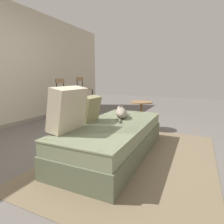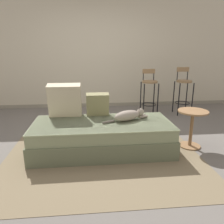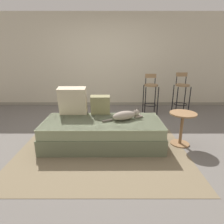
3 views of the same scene
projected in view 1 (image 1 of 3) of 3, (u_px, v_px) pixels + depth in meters
ground_plane at (90, 149)px, 2.81m from camera, size 16.00×16.00×0.00m
area_rug at (134, 157)px, 2.52m from camera, size 2.69×1.98×0.01m
couch at (114, 138)px, 2.60m from camera, size 2.00×0.89×0.44m
throw_pillow_corner at (68, 109)px, 2.16m from camera, size 0.49×0.27×0.52m
throw_pillow_middle at (90, 109)px, 2.62m from camera, size 0.35×0.19×0.36m
cat at (121, 112)px, 2.92m from camera, size 0.71×0.36×0.19m
bar_stool_near_window at (65, 98)px, 4.29m from camera, size 0.34×0.34×1.02m
bar_stool_by_doorway at (84, 94)px, 4.99m from camera, size 0.34×0.34×1.05m
side_table at (141, 112)px, 3.78m from camera, size 0.44×0.44×0.57m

